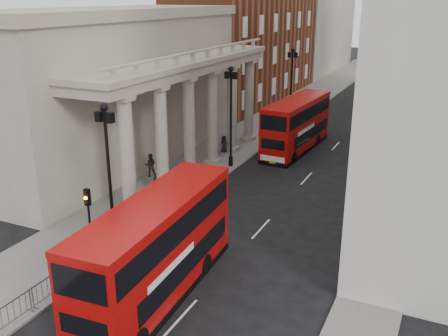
# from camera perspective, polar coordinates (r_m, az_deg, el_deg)

# --- Properties ---
(ground) EXTENTS (260.00, 260.00, 0.00)m
(ground) POSITION_cam_1_polar(r_m,az_deg,el_deg) (26.54, -16.56, -12.85)
(ground) COLOR black
(ground) RESTS_ON ground
(sidewalk_west) EXTENTS (6.00, 140.00, 0.12)m
(sidewalk_west) POSITION_cam_1_polar(r_m,az_deg,el_deg) (51.85, 2.92, 3.80)
(sidewalk_west) COLOR slate
(sidewalk_west) RESTS_ON ground
(sidewalk_east) EXTENTS (3.00, 140.00, 0.12)m
(sidewalk_east) POSITION_cam_1_polar(r_m,az_deg,el_deg) (48.37, 21.32, 1.36)
(sidewalk_east) COLOR slate
(sidewalk_east) RESTS_ON ground
(kerb) EXTENTS (0.20, 140.00, 0.14)m
(kerb) POSITION_cam_1_polar(r_m,az_deg,el_deg) (50.85, 6.00, 3.42)
(kerb) COLOR slate
(kerb) RESTS_ON ground
(portico_building) EXTENTS (9.00, 28.00, 12.00)m
(portico_building) POSITION_cam_1_polar(r_m,az_deg,el_deg) (43.95, -12.28, 8.56)
(portico_building) COLOR gray
(portico_building) RESTS_ON ground
(brick_building) EXTENTS (9.00, 32.00, 22.00)m
(brick_building) POSITION_cam_1_polar(r_m,az_deg,el_deg) (69.58, 3.00, 16.82)
(brick_building) COLOR brown
(brick_building) RESTS_ON ground
(west_building_far) EXTENTS (9.00, 30.00, 20.00)m
(west_building_far) POSITION_cam_1_polar(r_m,az_deg,el_deg) (99.95, 10.27, 16.65)
(west_building_far) COLOR gray
(west_building_far) RESTS_ON ground
(lamp_post_south) EXTENTS (1.05, 0.44, 8.32)m
(lamp_post_south) POSITION_cam_1_polar(r_m,az_deg,el_deg) (27.58, -13.04, 0.01)
(lamp_post_south) COLOR black
(lamp_post_south) RESTS_ON sidewalk_west
(lamp_post_mid) EXTENTS (1.05, 0.44, 8.32)m
(lamp_post_mid) POSITION_cam_1_polar(r_m,az_deg,el_deg) (40.84, 0.80, 6.65)
(lamp_post_mid) COLOR black
(lamp_post_mid) RESTS_ON sidewalk_west
(lamp_post_north) EXTENTS (1.05, 0.44, 8.32)m
(lamp_post_north) POSITION_cam_1_polar(r_m,az_deg,el_deg) (55.56, 7.72, 9.80)
(lamp_post_north) COLOR black
(lamp_post_north) RESTS_ON sidewalk_west
(traffic_light) EXTENTS (0.28, 0.33, 4.30)m
(traffic_light) POSITION_cam_1_polar(r_m,az_deg,el_deg) (26.72, -15.22, -4.96)
(traffic_light) COLOR black
(traffic_light) RESTS_ON sidewalk_west
(crowd_barriers) EXTENTS (0.50, 18.75, 1.10)m
(crowd_barriers) POSITION_cam_1_polar(r_m,az_deg,el_deg) (27.85, -14.22, -9.43)
(crowd_barriers) COLOR gray
(crowd_barriers) RESTS_ON sidewalk_west
(bus_near) EXTENTS (3.35, 11.45, 4.89)m
(bus_near) POSITION_cam_1_polar(r_m,az_deg,el_deg) (23.81, -7.64, -8.98)
(bus_near) COLOR #AA0907
(bus_near) RESTS_ON ground
(bus_far) EXTENTS (3.34, 11.24, 4.79)m
(bus_far) POSITION_cam_1_polar(r_m,az_deg,el_deg) (46.73, 8.31, 5.02)
(bus_far) COLOR #B80908
(bus_far) RESTS_ON ground
(pedestrian_a) EXTENTS (0.58, 0.39, 1.57)m
(pedestrian_a) POSITION_cam_1_polar(r_m,az_deg,el_deg) (36.23, -7.78, -1.78)
(pedestrian_a) COLOR black
(pedestrian_a) RESTS_ON sidewalk_west
(pedestrian_b) EXTENTS (1.14, 1.07, 1.86)m
(pedestrian_b) POSITION_cam_1_polar(r_m,az_deg,el_deg) (39.80, -8.41, 0.34)
(pedestrian_b) COLOR black
(pedestrian_b) RESTS_ON sidewalk_west
(pedestrian_c) EXTENTS (0.82, 0.60, 1.54)m
(pedestrian_c) POSITION_cam_1_polar(r_m,az_deg,el_deg) (45.62, -0.01, 2.77)
(pedestrian_c) COLOR black
(pedestrian_c) RESTS_ON sidewalk_west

